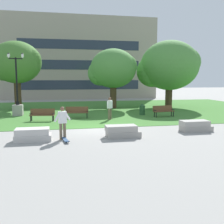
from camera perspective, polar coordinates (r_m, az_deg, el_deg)
ground_plane at (r=16.68m, az=-3.80°, el=-3.57°), size 140.00×140.00×0.00m
grass_lawn at (r=26.51m, az=-6.58°, el=0.46°), size 40.00×20.00×0.02m
concrete_block_center at (r=13.88m, az=-16.84°, el=-4.78°), size 1.80×0.90×0.64m
concrete_block_left at (r=14.15m, az=2.24°, el=-4.25°), size 1.86×0.90×0.64m
concrete_block_right at (r=16.52m, az=17.68°, el=-2.92°), size 1.84×0.90×0.64m
person_skateboarder at (r=13.69m, az=-10.73°, el=-1.95°), size 0.88×0.62×1.71m
skateboard at (r=13.35m, az=-10.05°, el=-6.03°), size 0.37×1.04×0.14m
park_bench_near_left at (r=20.04m, az=-14.93°, el=-0.41°), size 1.86×0.78×0.90m
park_bench_near_right at (r=20.96m, az=-7.66°, el=0.09°), size 1.85×0.72×0.90m
park_bench_far_left at (r=22.04m, az=11.12°, el=0.37°), size 1.85×0.77×0.90m
lamp_post_center at (r=23.64m, az=-19.85°, el=1.86°), size 1.32×0.80×5.27m
tree_near_right at (r=28.25m, az=-20.21°, el=9.96°), size 5.16×4.92×6.83m
tree_far_right at (r=29.68m, az=12.25°, el=9.74°), size 6.64×6.33×7.24m
tree_near_left at (r=27.74m, az=0.15°, el=9.32°), size 5.04×4.80×6.22m
trash_bin at (r=22.74m, az=6.60°, el=0.58°), size 0.49×0.49×0.96m
person_bystander_near_lawn at (r=19.99m, az=-0.49°, el=1.10°), size 0.56×0.59×1.71m
building_facade_distant at (r=40.99m, az=-6.91°, el=11.66°), size 24.19×1.03×12.64m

